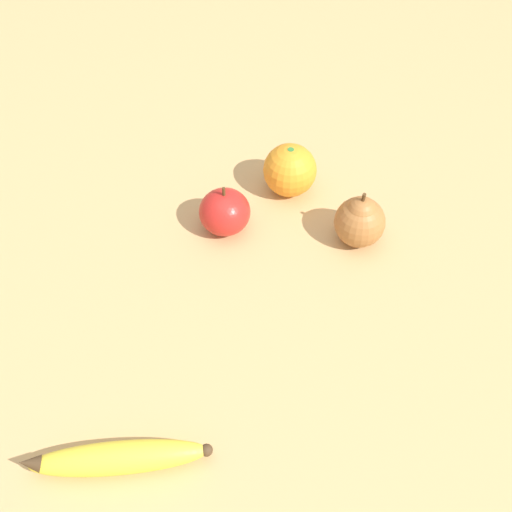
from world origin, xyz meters
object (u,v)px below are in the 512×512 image
(orange, at_px, (290,170))
(pear, at_px, (360,220))
(apple, at_px, (225,212))
(banana, at_px, (117,458))

(orange, distance_m, pear, 0.14)
(orange, distance_m, apple, 0.12)
(pear, distance_m, apple, 0.19)
(orange, xyz_separation_m, pear, (0.03, -0.13, -0.00))
(orange, xyz_separation_m, apple, (-0.12, -0.03, -0.01))
(apple, bearing_deg, pear, -35.20)
(pear, bearing_deg, banana, -159.19)
(banana, distance_m, pear, 0.44)
(banana, bearing_deg, apple, -111.97)
(banana, bearing_deg, orange, -119.95)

